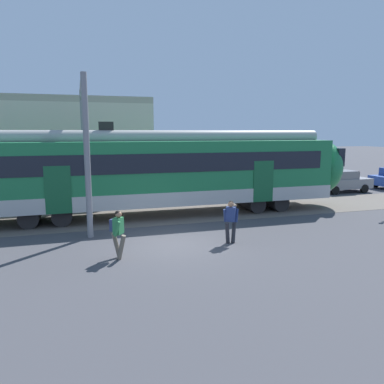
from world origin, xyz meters
name	(u,v)px	position (x,y,z in m)	size (l,w,h in m)	color
ground_plane	(173,244)	(0.00, 0.00, 0.00)	(160.00, 160.00, 0.00)	#424247
pedestrian_green	(118,230)	(-2.16, -1.04, 0.99)	(0.55, 0.67, 1.67)	#6B6051
pedestrian_navy	(231,219)	(2.16, -0.50, 0.96)	(0.67, 0.49, 1.67)	#28282D
parked_car_grey	(342,181)	(14.56, 8.66, 0.78)	(4.03, 1.82, 1.54)	gray
catenary_gantry	(84,131)	(-2.99, 5.13, 4.31)	(0.24, 6.64, 6.53)	gray
background_building	(16,148)	(-7.09, 12.70, 3.21)	(16.84, 5.00, 9.20)	beige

